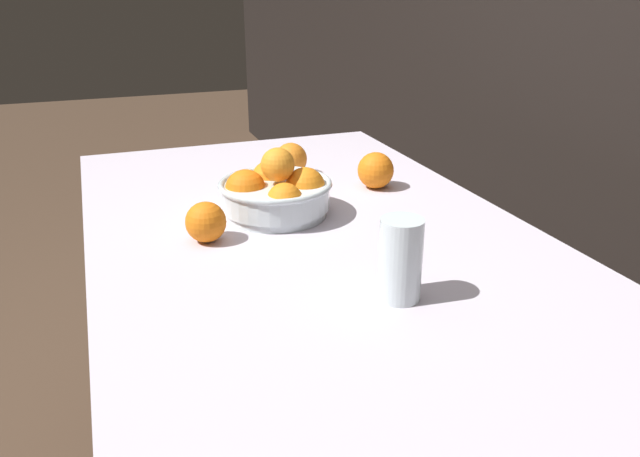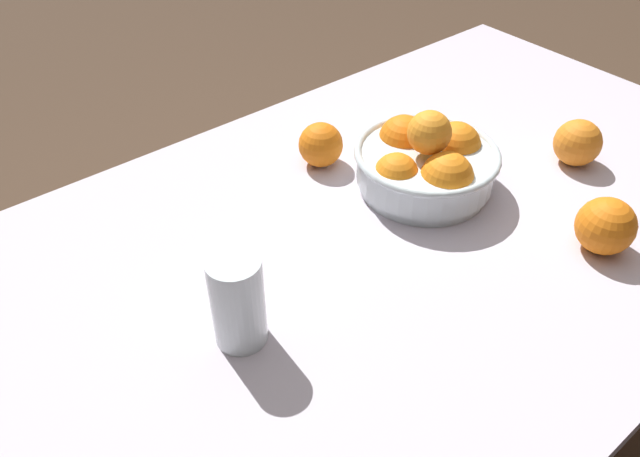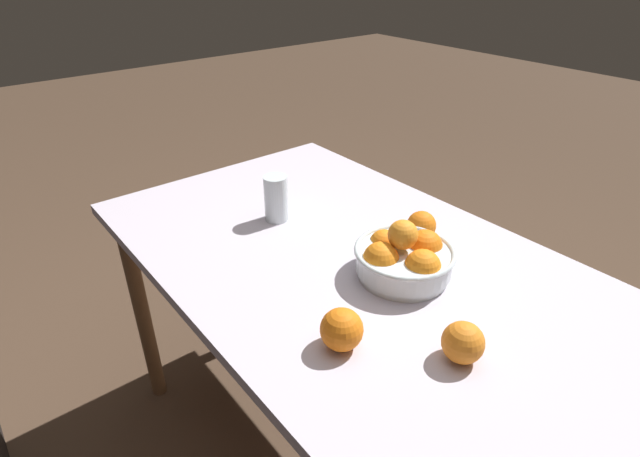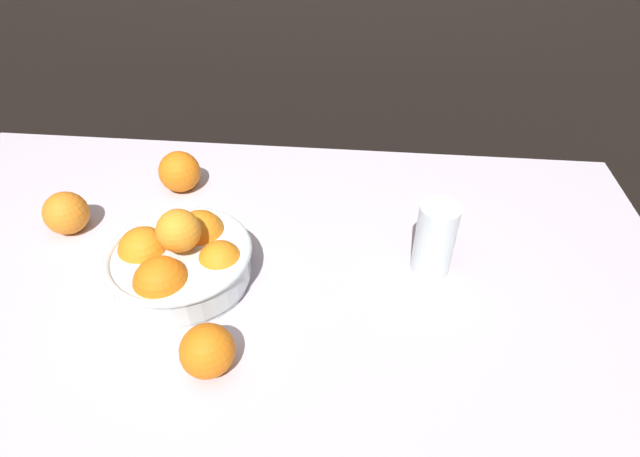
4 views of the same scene
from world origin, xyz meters
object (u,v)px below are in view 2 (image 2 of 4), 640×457
orange_loose_front (321,145)px  orange_loose_aside (606,226)px  orange_loose_near_bowl (578,143)px  juice_glass (238,304)px  fruit_bowl (426,162)px

orange_loose_front → orange_loose_aside: bearing=112.4°
orange_loose_near_bowl → orange_loose_aside: 0.22m
orange_loose_aside → juice_glass: bearing=-21.0°
juice_glass → orange_loose_near_bowl: size_ratio=1.64×
fruit_bowl → orange_loose_aside: size_ratio=2.77×
juice_glass → orange_loose_front: (-0.32, -0.24, -0.02)m
juice_glass → orange_loose_aside: 0.53m
fruit_bowl → orange_loose_near_bowl: 0.28m
juice_glass → orange_loose_front: juice_glass is taller
orange_loose_near_bowl → juice_glass: bearing=-3.3°
orange_loose_near_bowl → orange_loose_aside: (0.16, 0.15, 0.00)m
orange_loose_front → orange_loose_aside: 0.46m
fruit_bowl → orange_loose_near_bowl: bearing=155.9°
fruit_bowl → juice_glass: 0.42m
fruit_bowl → orange_loose_front: bearing=-61.5°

